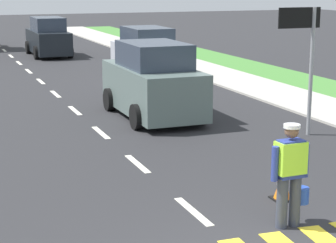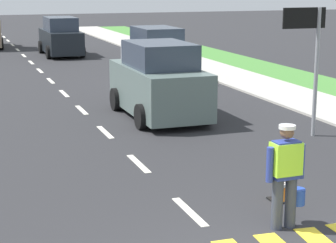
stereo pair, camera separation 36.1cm
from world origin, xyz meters
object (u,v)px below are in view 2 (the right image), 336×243
object	(u,v)px
car_parked_far	(156,55)
traffic_cone_near	(281,187)
road_worker	(286,171)
car_outgoing_ahead	(159,83)
lane_direction_sign	(309,40)
car_outgoing_far	(61,38)

from	to	relation	value
car_parked_far	traffic_cone_near	bearing A→B (deg)	-99.43
road_worker	car_outgoing_ahead	size ratio (longest dim) A/B	0.39
road_worker	traffic_cone_near	xyz separation A→B (m)	(0.55, 1.11, -0.68)
lane_direction_sign	car_outgoing_far	world-z (taller)	lane_direction_sign
lane_direction_sign	car_parked_far	size ratio (longest dim) A/B	0.75
car_outgoing_ahead	lane_direction_sign	bearing A→B (deg)	-51.27
traffic_cone_near	car_parked_far	size ratio (longest dim) A/B	0.12
lane_direction_sign	car_parked_far	xyz separation A→B (m)	(-0.56, 10.24, -1.45)
road_worker	car_outgoing_ahead	distance (m)	8.48
car_outgoing_far	road_worker	bearing A→B (deg)	-91.69
car_outgoing_ahead	car_parked_far	size ratio (longest dim) A/B	0.99
car_outgoing_ahead	car_outgoing_far	size ratio (longest dim) A/B	0.97
lane_direction_sign	car_outgoing_ahead	world-z (taller)	lane_direction_sign
lane_direction_sign	traffic_cone_near	world-z (taller)	lane_direction_sign
road_worker	car_outgoing_ahead	bearing A→B (deg)	84.99
car_parked_far	car_outgoing_far	world-z (taller)	car_parked_far
traffic_cone_near	car_outgoing_ahead	xyz separation A→B (m)	(0.19, 7.34, 0.75)
car_outgoing_ahead	car_parked_far	distance (m)	7.17
road_worker	car_outgoing_ahead	world-z (taller)	car_outgoing_ahead
road_worker	car_parked_far	xyz separation A→B (m)	(2.91, 15.29, 0.03)
traffic_cone_near	car_outgoing_ahead	distance (m)	7.38
lane_direction_sign	car_outgoing_far	distance (m)	19.83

